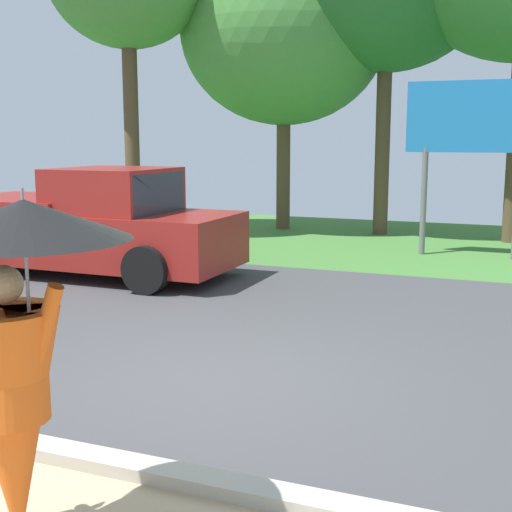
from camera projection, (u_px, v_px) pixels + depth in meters
The scene contains 5 objects.
ground_plane at pixel (301, 314), 9.63m from camera, with size 40.00×22.00×0.20m.
monk_pedestrian at pixel (15, 359), 3.86m from camera, with size 1.16×1.16×2.13m.
pickup_truck at pixel (92, 226), 12.07m from camera, with size 5.20×2.28×1.88m.
roadside_billboard at pixel (473, 130), 13.56m from camera, with size 2.60×0.12×3.50m.
tree_right_far at pixel (284, 29), 17.48m from camera, with size 5.31×5.31×7.53m.
Camera 1 is at (2.89, -5.97, 2.39)m, focal length 48.32 mm.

